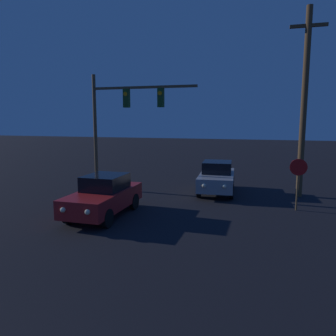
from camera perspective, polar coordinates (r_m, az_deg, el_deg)
car_near at (r=12.60m, az=-11.11°, el=-4.77°), size 1.71×3.94×1.55m
car_far at (r=16.43m, az=8.50°, el=-1.61°), size 1.89×4.00×1.55m
traffic_signal_mast at (r=16.79m, az=-8.30°, el=9.51°), size 5.43×0.30×5.86m
stop_sign at (r=13.94m, az=21.72°, el=-1.13°), size 0.66×0.07×2.09m
utility_pole at (r=16.45m, az=22.63°, el=10.69°), size 1.58×0.28×8.58m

